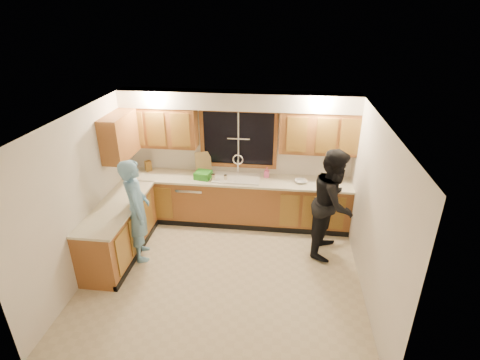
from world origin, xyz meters
name	(u,v)px	position (x,y,z in m)	size (l,w,h in m)	color
floor	(224,274)	(0.00, 0.00, 0.00)	(4.20, 4.20, 0.00)	beige
ceiling	(220,120)	(0.00, 0.00, 2.50)	(4.20, 4.20, 0.00)	white
wall_back	(239,156)	(0.00, 1.90, 1.25)	(4.20, 4.20, 0.00)	silver
wall_left	(84,196)	(-2.10, 0.00, 1.25)	(3.80, 3.80, 0.00)	silver
wall_right	(373,213)	(2.10, 0.00, 1.25)	(3.80, 3.80, 0.00)	silver
base_cabinets_back	(237,201)	(0.00, 1.60, 0.44)	(4.20, 0.60, 0.88)	#95592B
base_cabinets_left	(120,231)	(-1.80, 0.35, 0.44)	(0.60, 1.90, 0.88)	#95592B
countertop_back	(236,180)	(0.00, 1.58, 0.90)	(4.20, 0.63, 0.04)	beige
countertop_left	(117,206)	(-1.79, 0.35, 0.90)	(0.63, 1.90, 0.04)	beige
upper_cabinets_left	(160,127)	(-1.43, 1.73, 1.83)	(1.35, 0.33, 0.75)	#95592B
upper_cabinets_right	(318,132)	(1.43, 1.73, 1.83)	(1.35, 0.33, 0.75)	#95592B
upper_cabinets_return	(120,136)	(-1.94, 1.12, 1.83)	(0.33, 0.90, 0.75)	#95592B
soffit	(237,100)	(0.00, 1.72, 2.35)	(4.20, 0.35, 0.30)	silver
window_frame	(238,139)	(0.00, 1.89, 1.60)	(1.44, 0.03, 1.14)	black
sink	(237,181)	(0.00, 1.60, 0.86)	(0.86, 0.52, 0.57)	silver
dishwasher	(193,200)	(-0.85, 1.59, 0.41)	(0.60, 0.56, 0.82)	silver
stove	(104,250)	(-1.80, -0.22, 0.45)	(0.58, 0.75, 0.90)	silver
man	(137,210)	(-1.44, 0.32, 0.87)	(0.64, 0.42, 1.74)	#6EA6D1
woman	(333,203)	(1.68, 0.85, 0.92)	(0.89, 0.70, 1.84)	black
knife_block	(148,166)	(-1.74, 1.76, 1.02)	(0.11, 0.09, 0.20)	olive
cutting_board	(203,162)	(-0.67, 1.82, 1.12)	(0.30, 0.02, 0.41)	tan
dish_crate	(203,175)	(-0.62, 1.54, 0.99)	(0.28, 0.26, 0.13)	#2E8E24
soap_bottle	(267,172)	(0.55, 1.73, 1.02)	(0.09, 0.09, 0.19)	#F05B9A
bowl	(301,181)	(1.17, 1.56, 0.95)	(0.21, 0.21, 0.05)	silver
can_left	(213,178)	(-0.41, 1.45, 0.99)	(0.07, 0.07, 0.13)	beige
can_right	(226,178)	(-0.19, 1.48, 0.98)	(0.06, 0.06, 0.11)	beige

